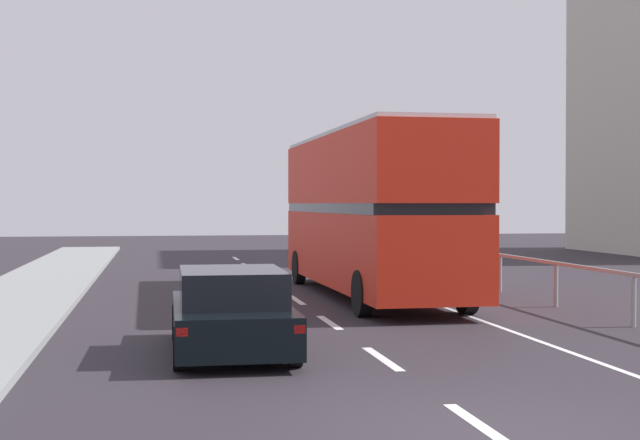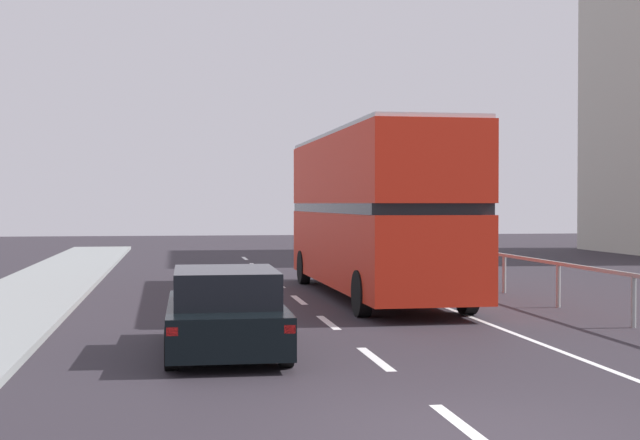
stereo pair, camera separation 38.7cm
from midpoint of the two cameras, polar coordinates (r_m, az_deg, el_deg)
The scene contains 5 objects.
ground_plane at distance 10.03m, azimuth 10.55°, elevation -13.25°, with size 73.89×120.00×0.10m, color #2A252C.
lane_paint_markings at distance 19.01m, azimuth 6.66°, elevation -6.28°, with size 3.30×46.00×0.01m.
bridge_side_railing at distance 20.33m, azimuth 17.27°, elevation -3.40°, with size 0.10×42.00×1.06m.
double_decker_bus_red at distance 23.49m, azimuth 3.83°, elevation 0.67°, with size 2.74×11.13×4.23m.
hatchback_car_near at distance 14.84m, azimuth -5.23°, elevation -5.79°, with size 1.92×4.38×1.37m.
Camera 2 is at (-3.10, -9.18, 2.42)m, focal length 50.99 mm.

